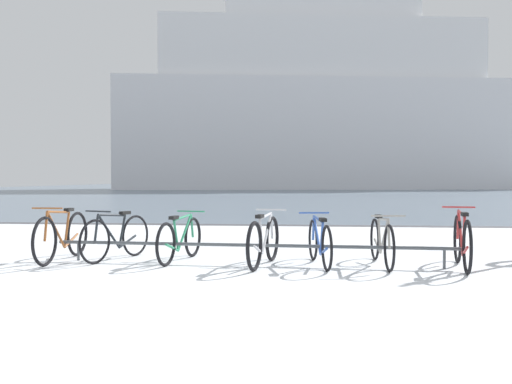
{
  "coord_description": "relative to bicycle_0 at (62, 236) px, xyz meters",
  "views": [
    {
      "loc": [
        2.03,
        -4.68,
        1.26
      ],
      "look_at": [
        1.02,
        5.53,
        1.0
      ],
      "focal_mm": 38.94,
      "sensor_mm": 36.0,
      "label": 1
    }
  ],
  "objects": [
    {
      "name": "bicycle_5",
      "position": [
        4.77,
        -0.0,
        -0.03
      ],
      "size": [
        0.46,
        1.73,
        0.76
      ],
      "color": "black",
      "rests_on": "ground"
    },
    {
      "name": "bicycle_3",
      "position": [
        3.09,
        -0.17,
        -0.02
      ],
      "size": [
        0.48,
        1.63,
        0.8
      ],
      "color": "black",
      "rests_on": "ground"
    },
    {
      "name": "bicycle_2",
      "position": [
        1.8,
        0.14,
        -0.04
      ],
      "size": [
        0.47,
        1.63,
        0.74
      ],
      "color": "black",
      "rests_on": "ground"
    },
    {
      "name": "ground",
      "position": [
        1.73,
        50.52,
        -0.42
      ],
      "size": [
        80.0,
        132.0,
        0.08
      ],
      "color": "silver"
    },
    {
      "name": "bicycle_1",
      "position": [
        0.78,
        0.18,
        -0.02
      ],
      "size": [
        0.64,
        1.53,
        0.78
      ],
      "color": "black",
      "rests_on": "ground"
    },
    {
      "name": "bicycle_4",
      "position": [
        3.88,
        -0.07,
        -0.04
      ],
      "size": [
        0.47,
        1.63,
        0.74
      ],
      "color": "black",
      "rests_on": "ground"
    },
    {
      "name": "bicycle_0",
      "position": [
        0.0,
        0.0,
        0.0
      ],
      "size": [
        0.46,
        1.79,
        0.84
      ],
      "color": "black",
      "rests_on": "ground"
    },
    {
      "name": "ferry_ship",
      "position": [
        5.58,
        55.46,
        8.83
      ],
      "size": [
        48.21,
        16.13,
        27.46
      ],
      "color": "white",
      "rests_on": "ground"
    },
    {
      "name": "bicycle_6",
      "position": [
        5.86,
        -0.13,
        0.0
      ],
      "size": [
        0.46,
        1.73,
        0.85
      ],
      "color": "black",
      "rests_on": "ground"
    },
    {
      "name": "bike_rack",
      "position": [
        2.92,
        -0.05,
        -0.11
      ],
      "size": [
        5.98,
        0.33,
        0.31
      ],
      "color": "#4C5156",
      "rests_on": "ground"
    }
  ]
}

